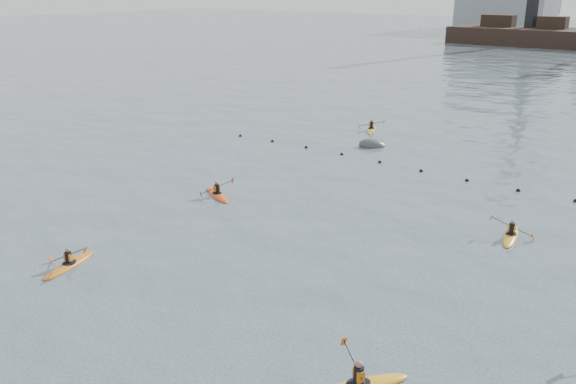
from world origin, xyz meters
name	(u,v)px	position (x,y,z in m)	size (l,w,h in m)	color
ground	(173,344)	(0.00, 0.00, 0.00)	(400.00, 400.00, 0.00)	#3C4A58
float_line	(445,175)	(-0.50, 22.53, 0.03)	(33.24, 0.73, 0.24)	black
kayaker_0	(69,264)	(-7.67, 1.33, 0.09)	(2.01, 2.98, 1.17)	orange
kayaker_2	(217,194)	(-8.92, 11.44, 0.09)	(2.89, 1.85, 1.02)	#EF5016
kayaker_3	(511,235)	(5.82, 15.43, 0.09)	(2.02, 3.02, 1.09)	orange
kayaker_5	(371,129)	(-10.06, 30.29, 0.09)	(1.95, 3.04, 1.04)	gold
mooring_buoy	(373,146)	(-7.43, 25.97, 0.00)	(2.13, 1.26, 1.06)	#414346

